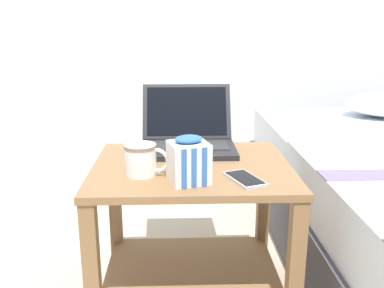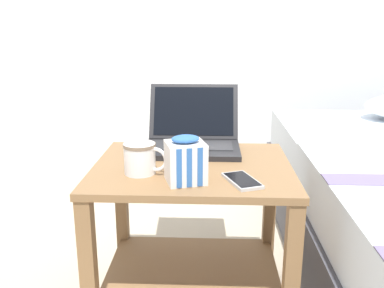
% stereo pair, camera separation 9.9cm
% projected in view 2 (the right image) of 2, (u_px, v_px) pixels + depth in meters
% --- Properties ---
extents(bedside_table, '(0.63, 0.53, 0.53)m').
position_uv_depth(bedside_table, '(193.00, 219.00, 1.42)').
color(bedside_table, olive).
rests_on(bedside_table, ground_plane).
extents(laptop, '(0.34, 0.32, 0.21)m').
position_uv_depth(laptop, '(193.00, 136.00, 1.55)').
color(laptop, black).
rests_on(laptop, bedside_table).
extents(mug_front_left, '(0.14, 0.10, 0.09)m').
position_uv_depth(mug_front_left, '(141.00, 157.00, 1.28)').
color(mug_front_left, white).
rests_on(mug_front_left, bedside_table).
extents(snack_bag, '(0.13, 0.13, 0.14)m').
position_uv_depth(snack_bag, '(186.00, 161.00, 1.21)').
color(snack_bag, white).
rests_on(snack_bag, bedside_table).
extents(cell_phone, '(0.12, 0.16, 0.01)m').
position_uv_depth(cell_phone, '(242.00, 181.00, 1.22)').
color(cell_phone, '#B7BABC').
rests_on(cell_phone, bedside_table).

